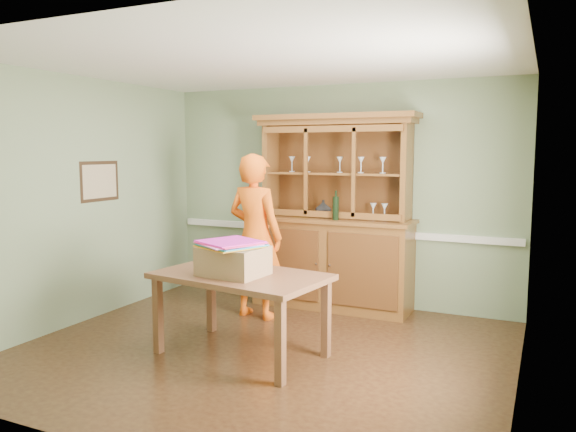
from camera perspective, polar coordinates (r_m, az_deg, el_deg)
The scene contains 14 objects.
floor at distance 5.51m, azimuth -2.62°, elevation -13.50°, with size 4.50×4.50×0.00m, color #4B3018.
ceiling at distance 5.23m, azimuth -2.79°, elevation 15.47°, with size 4.50×4.50×0.00m, color white.
wall_back at distance 7.02m, azimuth 4.90°, elevation 2.17°, with size 4.50×4.50×0.00m, color gray.
wall_left at distance 6.55m, azimuth -20.42°, elevation 1.45°, with size 4.00×4.00×0.00m, color gray.
wall_right at distance 4.61m, azimuth 22.89°, elevation -0.70°, with size 4.00×4.00×0.00m, color gray.
wall_front at distance 3.57m, azimuth -17.81°, elevation -2.52°, with size 4.50×4.50×0.00m, color gray.
chair_rail at distance 7.05m, azimuth 4.79°, elevation -1.49°, with size 4.41×0.05×0.08m, color white.
framed_map at distance 6.74m, azimuth -18.55°, elevation 3.36°, with size 0.03×0.60×0.46m.
window_panel at distance 4.30m, azimuth 22.55°, elevation 0.83°, with size 0.03×0.96×1.36m.
china_hutch at distance 6.82m, azimuth 4.60°, elevation -2.49°, with size 1.98×0.65×2.33m.
dining_table at distance 5.23m, azimuth -4.82°, elevation -6.82°, with size 1.66×1.13×0.77m.
cardboard_box at distance 5.13m, azimuth -5.58°, elevation -4.55°, with size 0.56×0.45×0.26m, color #9B7050.
kite_stack at distance 5.09m, azimuth -5.84°, elevation -2.84°, with size 0.64×0.64×0.05m.
person at distance 6.37m, azimuth -3.36°, elevation -2.06°, with size 0.68×0.45×1.86m, color #FF6210.
Camera 1 is at (2.40, -4.58, 1.90)m, focal length 35.00 mm.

